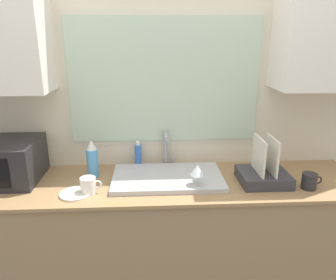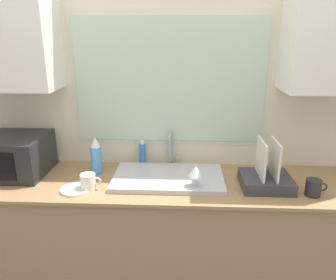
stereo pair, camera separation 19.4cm
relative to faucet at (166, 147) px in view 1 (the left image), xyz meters
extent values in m
cube|color=#8C7251|center=(-0.01, -0.24, -0.60)|extent=(2.45, 0.59, 0.87)
cube|color=#99754C|center=(-0.01, -0.24, -0.16)|extent=(2.48, 0.62, 0.02)
cube|color=beige|center=(-0.01, 0.09, 0.26)|extent=(6.00, 0.06, 2.60)
cube|color=beige|center=(-0.01, 0.06, 0.44)|extent=(1.32, 0.01, 0.88)
cube|color=#B2CCB2|center=(-0.01, 0.05, 0.44)|extent=(1.26, 0.01, 0.82)
cube|color=white|center=(0.98, -0.10, 0.76)|extent=(0.61, 0.32, 0.72)
cube|color=#B2B2B7|center=(0.00, -0.22, -0.13)|extent=(0.69, 0.42, 0.03)
cylinder|color=#99999E|center=(0.00, 0.02, -0.02)|extent=(0.03, 0.03, 0.25)
cylinder|color=#99999E|center=(0.00, -0.05, 0.09)|extent=(0.03, 0.13, 0.03)
cylinder|color=#99999E|center=(0.05, 0.02, -0.12)|extent=(0.02, 0.02, 0.06)
cube|color=#232326|center=(-1.01, -0.17, -0.02)|extent=(0.40, 0.39, 0.25)
cube|color=#333338|center=(0.59, -0.29, -0.11)|extent=(0.30, 0.27, 0.07)
cube|color=silver|center=(0.55, -0.29, 0.03)|extent=(0.01, 0.22, 0.22)
cube|color=silver|center=(0.63, -0.29, 0.03)|extent=(0.01, 0.22, 0.22)
cylinder|color=#4C99D8|center=(-0.48, -0.14, -0.05)|extent=(0.07, 0.07, 0.18)
cone|color=silver|center=(-0.48, -0.14, 0.07)|extent=(0.07, 0.07, 0.06)
cylinder|color=blue|center=(-0.19, 0.01, -0.07)|extent=(0.04, 0.04, 0.16)
cylinder|color=white|center=(-0.19, 0.01, 0.03)|extent=(0.02, 0.02, 0.03)
cylinder|color=white|center=(-0.47, -0.38, -0.10)|extent=(0.09, 0.09, 0.10)
torus|color=white|center=(-0.42, -0.38, -0.09)|extent=(0.05, 0.01, 0.05)
cylinder|color=silver|center=(0.16, -0.36, -0.14)|extent=(0.08, 0.08, 0.00)
cylinder|color=silver|center=(0.16, -0.36, -0.10)|extent=(0.01, 0.01, 0.09)
cone|color=silver|center=(0.16, -0.36, -0.02)|extent=(0.08, 0.08, 0.06)
cylinder|color=#262628|center=(0.83, -0.39, -0.10)|extent=(0.09, 0.09, 0.10)
torus|color=#262628|center=(0.88, -0.39, -0.09)|extent=(0.05, 0.01, 0.05)
cylinder|color=silver|center=(-0.54, -0.39, -0.14)|extent=(0.18, 0.18, 0.01)
camera|label=1|loc=(-0.11, -2.11, 0.73)|focal=35.00mm
camera|label=2|loc=(0.09, -2.11, 0.73)|focal=35.00mm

